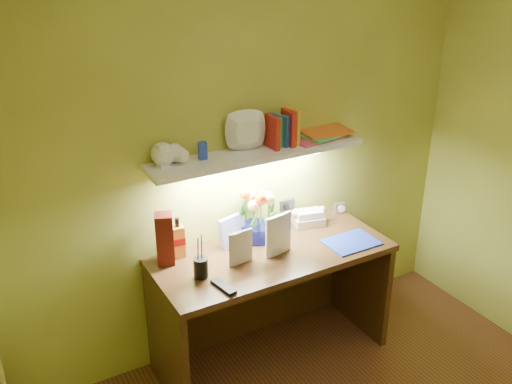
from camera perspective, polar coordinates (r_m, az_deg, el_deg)
desk at (r=3.53m, az=1.59°, el=-11.31°), size 1.40×0.60×0.75m
flower_bouquet at (r=3.38m, az=0.10°, el=-2.19°), size 0.26×0.26×0.34m
telephone at (r=3.63m, az=5.26°, el=-2.40°), size 0.22×0.18×0.11m
desk_clock at (r=3.81m, az=8.37°, el=-1.58°), size 0.08×0.05×0.07m
whisky_bottle at (r=3.25m, az=-7.80°, el=-4.51°), size 0.07×0.07×0.24m
whisky_box at (r=3.19m, az=-9.10°, el=-4.64°), size 0.12×0.12×0.30m
pen_cup at (r=3.06m, az=-5.57°, el=-6.92°), size 0.10×0.10×0.19m
art_card at (r=3.37m, az=-2.40°, el=-3.88°), size 0.18×0.08×0.18m
tv_remote at (r=3.00m, az=-3.29°, el=-9.42°), size 0.08×0.18×0.02m
blue_folder at (r=3.46m, az=9.49°, el=-4.97°), size 0.31×0.23×0.01m
desk_book_a at (r=3.13m, az=-2.72°, el=-5.95°), size 0.15×0.02×0.20m
desk_book_b at (r=3.19m, az=1.05°, el=-4.78°), size 0.18×0.05×0.25m
wall_shelf at (r=3.23m, az=0.20°, el=4.51°), size 1.31×0.33×0.24m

